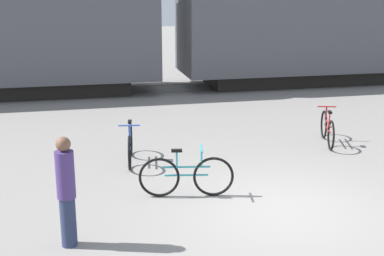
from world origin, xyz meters
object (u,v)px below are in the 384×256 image
Objects in this scene: bicycle_teal at (186,176)px; bicycle_blue at (130,145)px; bicycle_maroon at (327,129)px; freight_train at (169,8)px; person_in_purple at (66,191)px.

bicycle_blue is at bearing 110.32° from bicycle_teal.
bicycle_maroon is at bearing 31.79° from bicycle_teal.
freight_train is at bearing 108.04° from bicycle_maroon.
person_in_purple is (-3.70, -11.92, -2.07)m from freight_train.
person_in_purple is at bearing -109.87° from bicycle_blue.
bicycle_teal reaches higher than bicycle_maroon.
bicycle_maroon is 0.95× the size of bicycle_teal.
bicycle_maroon is at bearing 4.08° from bicycle_blue.
person_in_purple is at bearing -144.97° from bicycle_teal.
freight_train is 12.65m from person_in_purple.
person_in_purple reaches higher than bicycle_blue.
freight_train reaches higher than person_in_purple.
bicycle_maroon is at bearing -154.96° from person_in_purple.
bicycle_teal is (-1.55, -10.41, -2.56)m from freight_train.
freight_train reaches higher than bicycle_teal.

